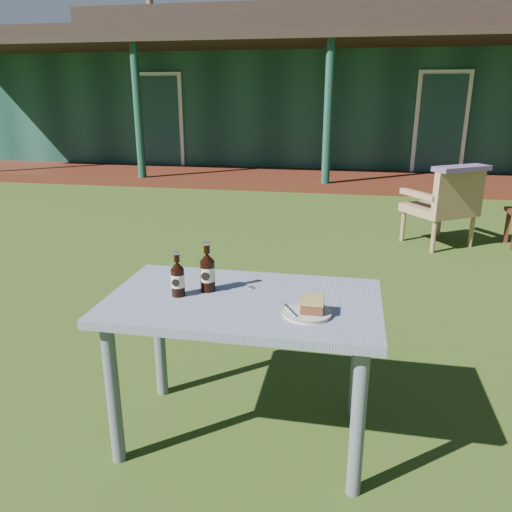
% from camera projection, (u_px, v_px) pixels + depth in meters
% --- Properties ---
extents(ground, '(80.00, 80.00, 0.00)m').
position_uv_depth(ground, '(287.00, 305.00, 3.91)').
color(ground, '#334916').
extents(pavilion, '(15.80, 8.30, 3.45)m').
position_uv_depth(pavilion, '(339.00, 93.00, 12.19)').
color(pavilion, '#173E30').
rests_on(pavilion, ground).
extents(tree_mid, '(0.28, 0.28, 9.50)m').
position_uv_depth(tree_mid, '(430.00, 8.00, 19.18)').
color(tree_mid, brown).
rests_on(tree_mid, ground).
extents(cafe_table, '(1.20, 0.70, 0.72)m').
position_uv_depth(cafe_table, '(243.00, 319.00, 2.23)').
color(cafe_table, slate).
rests_on(cafe_table, ground).
extents(plate, '(0.20, 0.20, 0.01)m').
position_uv_depth(plate, '(307.00, 313.00, 2.03)').
color(plate, silver).
rests_on(plate, cafe_table).
extents(cake_slice, '(0.09, 0.09, 0.06)m').
position_uv_depth(cake_slice, '(312.00, 304.00, 2.02)').
color(cake_slice, '#532D1A').
rests_on(cake_slice, plate).
extents(fork, '(0.08, 0.13, 0.00)m').
position_uv_depth(fork, '(291.00, 310.00, 2.03)').
color(fork, silver).
rests_on(fork, plate).
extents(cola_bottle_near, '(0.07, 0.07, 0.23)m').
position_uv_depth(cola_bottle_near, '(207.00, 272.00, 2.25)').
color(cola_bottle_near, black).
rests_on(cola_bottle_near, cafe_table).
extents(cola_bottle_far, '(0.06, 0.06, 0.20)m').
position_uv_depth(cola_bottle_far, '(178.00, 278.00, 2.20)').
color(cola_bottle_far, black).
rests_on(cola_bottle_far, cafe_table).
extents(bottle_cap, '(0.03, 0.03, 0.01)m').
position_uv_depth(bottle_cap, '(251.00, 288.00, 2.31)').
color(bottle_cap, silver).
rests_on(bottle_cap, cafe_table).
extents(armchair_left, '(0.84, 0.83, 0.84)m').
position_uv_depth(armchair_left, '(445.00, 203.00, 5.31)').
color(armchair_left, '#98734C').
rests_on(armchair_left, ground).
extents(floral_throw, '(0.62, 0.52, 0.05)m').
position_uv_depth(floral_throw, '(462.00, 168.00, 5.04)').
color(floral_throw, '#5C4268').
rests_on(floral_throw, armchair_left).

